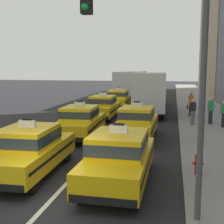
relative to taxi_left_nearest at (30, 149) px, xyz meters
The scene contains 19 objects.
ground_plane 2.75m from the taxi_left_nearest, 54.73° to the right, with size 160.00×160.00×0.00m, color #232326.
lane_stripe_left_right 17.96m from the taxi_left_nearest, 85.19° to the left, with size 0.14×80.00×0.01m, color silver.
sidewalk_curb 14.73m from the taxi_left_nearest, 61.11° to the left, with size 4.00×90.00×0.15m, color gray.
taxi_left_nearest is the anchor object (origin of this frame).
taxi_left_second 5.67m from the taxi_left_nearest, 89.82° to the left, with size 1.99×4.63×1.96m.
taxi_left_third 11.85m from the taxi_left_nearest, 91.02° to the left, with size 1.87×4.58×1.96m.
taxi_left_fourth 17.75m from the taxi_left_nearest, 90.51° to the left, with size 1.91×4.60×1.96m.
bus_left_fifth 27.11m from the taxi_left_nearest, 90.44° to the left, with size 2.61×11.22×3.22m.
taxi_left_sixth 36.29m from the taxi_left_nearest, 89.97° to the left, with size 1.86×4.58×1.96m.
taxi_right_nearest 3.15m from the taxi_left_nearest, ahead, with size 1.86×4.58×1.96m.
taxi_right_second 6.66m from the taxi_left_nearest, 63.76° to the left, with size 1.91×4.60×1.96m.
box_truck_right_third 14.64m from the taxi_left_nearest, 78.29° to the left, with size 2.49×7.04×3.27m.
sedan_right_fourth 21.31m from the taxi_left_nearest, 81.57° to the left, with size 1.83×4.33×1.58m.
pedestrian_near_crosswalk 12.52m from the taxi_left_nearest, 55.77° to the left, with size 0.36×0.24×1.64m.
pedestrian_mid_block 14.55m from the taxi_left_nearest, 65.75° to the left, with size 0.47×0.24×1.74m.
pedestrian_by_storefront 12.10m from the taxi_left_nearest, 50.66° to the left, with size 0.36×0.24×1.59m.
pedestrian_trailing 11.54m from the taxi_left_nearest, 59.07° to the left, with size 0.36×0.24×1.58m.
fire_hydrant 5.63m from the taxi_left_nearest, ahead, with size 0.36×0.22×0.73m.
traffic_light_pole 5.81m from the taxi_left_nearest, 28.67° to the right, with size 2.87×0.33×5.58m.
Camera 1 is at (3.23, -7.13, 3.61)m, focal length 48.72 mm.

